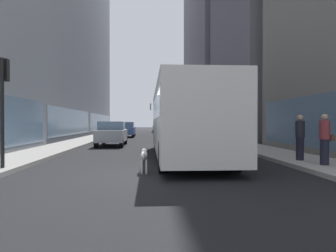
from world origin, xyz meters
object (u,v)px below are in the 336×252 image
at_px(car_white_van, 158,127).
at_px(traffic_light_near, 3,94).
at_px(car_blue_hatchback, 126,129).
at_px(pedestrian_with_handbag, 325,139).
at_px(pedestrian_in_coat, 300,137).
at_px(transit_bus, 184,117).
at_px(dalmatian_dog, 144,156).
at_px(car_silver_sedan, 112,134).
at_px(car_grey_wagon, 171,128).

relative_size(car_white_van, traffic_light_near, 1.28).
bearing_deg(car_blue_hatchback, pedestrian_with_handbag, -71.04).
xyz_separation_m(car_blue_hatchback, pedestrian_with_handbag, (8.24, -23.98, 0.19)).
relative_size(car_blue_hatchback, pedestrian_in_coat, 2.58).
xyz_separation_m(transit_bus, car_white_van, (0.00, 37.21, -0.96)).
xyz_separation_m(dalmatian_dog, pedestrian_in_coat, (5.78, 1.62, 0.50)).
distance_m(transit_bus, dalmatian_dog, 4.60).
distance_m(transit_bus, car_blue_hatchback, 20.59).
xyz_separation_m(car_white_van, traffic_light_near, (-6.10, -40.95, 1.61)).
bearing_deg(dalmatian_dog, transit_bus, 67.12).
xyz_separation_m(car_silver_sedan, traffic_light_near, (-2.10, -11.01, 1.61)).
bearing_deg(pedestrian_with_handbag, car_silver_sedan, 126.64).
bearing_deg(car_silver_sedan, pedestrian_with_handbag, -53.36).
distance_m(transit_bus, car_grey_wagon, 30.47).
bearing_deg(dalmatian_dog, car_white_van, 87.62).
height_order(car_silver_sedan, traffic_light_near, traffic_light_near).
relative_size(car_silver_sedan, car_white_van, 0.97).
bearing_deg(pedestrian_with_handbag, traffic_light_near, 179.66).
height_order(transit_bus, car_grey_wagon, transit_bus).
height_order(car_grey_wagon, pedestrian_with_handbag, pedestrian_with_handbag).
bearing_deg(car_silver_sedan, pedestrian_in_coat, -50.34).
height_order(car_grey_wagon, traffic_light_near, traffic_light_near).
bearing_deg(traffic_light_near, car_silver_sedan, 79.21).
height_order(car_blue_hatchback, car_silver_sedan, same).
bearing_deg(transit_bus, dalmatian_dog, -112.88).
relative_size(car_blue_hatchback, pedestrian_with_handbag, 2.58).
bearing_deg(car_silver_sedan, dalmatian_dog, -78.63).
bearing_deg(dalmatian_dog, car_grey_wagon, 84.50).
relative_size(pedestrian_with_handbag, pedestrian_in_coat, 1.00).
xyz_separation_m(car_blue_hatchback, traffic_light_near, (-2.10, -23.92, 1.61)).
distance_m(transit_bus, pedestrian_with_handbag, 5.75).
distance_m(pedestrian_in_coat, traffic_light_near, 10.34).
relative_size(transit_bus, car_silver_sedan, 2.74).
height_order(car_white_van, traffic_light_near, traffic_light_near).
bearing_deg(car_blue_hatchback, transit_bus, -78.79).
distance_m(car_white_van, traffic_light_near, 41.44).
distance_m(dalmatian_dog, traffic_light_near, 4.80).
relative_size(car_grey_wagon, dalmatian_dog, 4.85).
height_order(car_blue_hatchback, pedestrian_in_coat, pedestrian_in_coat).
distance_m(car_silver_sedan, dalmatian_dog, 11.57).
distance_m(transit_bus, car_silver_sedan, 8.35).
bearing_deg(traffic_light_near, pedestrian_in_coat, 7.25).
distance_m(car_silver_sedan, traffic_light_near, 11.33).
height_order(car_blue_hatchback, pedestrian_with_handbag, pedestrian_with_handbag).
relative_size(car_white_van, pedestrian_in_coat, 2.57).
xyz_separation_m(car_grey_wagon, traffic_light_near, (-7.70, -34.15, 1.61)).
xyz_separation_m(car_silver_sedan, pedestrian_with_handbag, (8.24, -11.07, 0.19)).
height_order(car_white_van, dalmatian_dog, car_white_van).
distance_m(transit_bus, traffic_light_near, 7.19).
bearing_deg(car_grey_wagon, pedestrian_with_handbag, -85.59).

